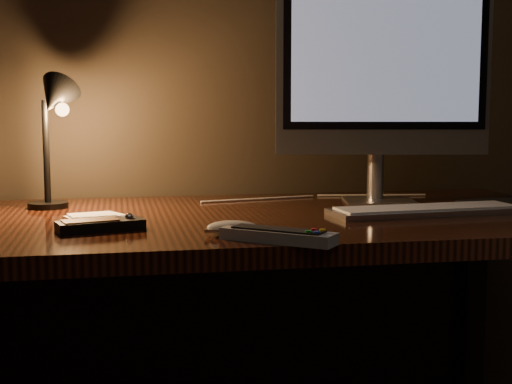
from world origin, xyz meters
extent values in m
cube|color=#3F1A0E|center=(0.00, 1.85, 0.73)|extent=(1.60, 0.75, 0.04)
cube|color=black|center=(0.75, 2.18, 0.35)|extent=(0.06, 0.06, 0.71)
cube|color=black|center=(0.00, 2.20, 0.45)|extent=(1.48, 0.02, 0.51)
cube|color=silver|center=(0.39, 2.00, 0.75)|extent=(0.20, 0.18, 0.01)
cylinder|color=silver|center=(0.39, 2.03, 0.82)|extent=(0.05, 0.05, 0.11)
cube|color=silver|center=(0.39, 1.99, 1.09)|extent=(0.52, 0.14, 0.43)
cube|color=black|center=(0.39, 1.97, 1.12)|extent=(0.49, 0.10, 0.36)
cube|color=#8A97BD|center=(0.39, 1.97, 1.12)|extent=(0.45, 0.09, 0.33)
cube|color=silver|center=(0.42, 1.79, 0.76)|extent=(0.46, 0.16, 0.02)
ellipsoid|color=white|center=(-0.05, 1.61, 0.76)|extent=(0.11, 0.08, 0.02)
cube|color=black|center=(-0.30, 1.71, 0.76)|extent=(0.18, 0.10, 0.02)
cube|color=brown|center=(-0.30, 1.71, 0.77)|extent=(0.11, 0.08, 0.00)
sphere|color=silver|center=(-0.30, 1.71, 0.77)|extent=(0.02, 0.02, 0.02)
cube|color=#95989A|center=(0.02, 1.52, 0.76)|extent=(0.20, 0.17, 0.02)
cube|color=black|center=(0.02, 1.52, 0.77)|extent=(0.16, 0.14, 0.00)
cylinder|color=red|center=(0.02, 1.52, 0.78)|extent=(0.01, 0.01, 0.00)
cylinder|color=#0C8C19|center=(0.02, 1.52, 0.78)|extent=(0.01, 0.01, 0.00)
cylinder|color=gold|center=(0.02, 1.52, 0.78)|extent=(0.01, 0.01, 0.00)
cylinder|color=#1433BF|center=(0.02, 1.52, 0.78)|extent=(0.01, 0.01, 0.00)
cube|color=white|center=(-0.31, 1.89, 0.75)|extent=(0.14, 0.11, 0.01)
cylinder|color=black|center=(-0.42, 2.05, 0.76)|extent=(0.10, 0.10, 0.01)
cylinder|color=black|center=(-0.42, 2.05, 0.88)|extent=(0.02, 0.02, 0.24)
cone|color=black|center=(-0.40, 2.02, 1.01)|extent=(0.15, 0.15, 0.12)
sphere|color=#FFB266|center=(-0.38, 2.00, 0.98)|extent=(0.03, 0.03, 0.03)
cylinder|color=white|center=(0.26, 2.10, 0.75)|extent=(0.61, 0.01, 0.01)
camera|label=1|loc=(-0.26, 0.31, 0.98)|focal=50.00mm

